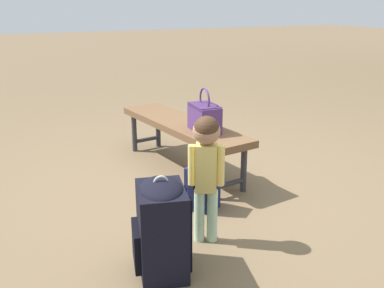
% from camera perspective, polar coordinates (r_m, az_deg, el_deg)
% --- Properties ---
extents(ground_plane, '(40.00, 40.00, 0.00)m').
position_cam_1_polar(ground_plane, '(3.58, 0.41, -6.31)').
color(ground_plane, brown).
rests_on(ground_plane, ground).
extents(park_bench, '(1.64, 0.60, 0.45)m').
position_cam_1_polar(park_bench, '(3.94, -1.28, 2.11)').
color(park_bench, brown).
rests_on(park_bench, ground).
extents(handbag, '(0.33, 0.21, 0.37)m').
position_cam_1_polar(handbag, '(3.61, 1.63, 3.62)').
color(handbag, '#4C2D66').
rests_on(handbag, park_bench).
extents(child_standing, '(0.17, 0.20, 0.84)m').
position_cam_1_polar(child_standing, '(2.67, 1.88, -2.15)').
color(child_standing, '#B2D8B2').
rests_on(child_standing, ground).
extents(backpack_large, '(0.41, 0.37, 0.59)m').
position_cam_1_polar(backpack_large, '(2.48, -4.00, -10.51)').
color(backpack_large, black).
rests_on(backpack_large, ground).
extents(backpack_small, '(0.28, 0.27, 0.38)m').
position_cam_1_polar(backpack_small, '(3.24, 1.39, -5.39)').
color(backpack_small, '#191E4C').
rests_on(backpack_small, ground).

